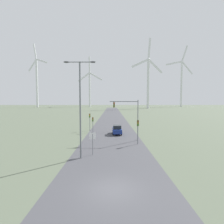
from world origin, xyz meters
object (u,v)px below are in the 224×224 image
(stop_sign_near, at_px, (92,139))
(wind_turbine_far_left, at_px, (37,79))
(traffic_light_mast_overhead, at_px, (129,112))
(wind_turbine_right, at_px, (181,80))
(traffic_light_post_near_right, at_px, (138,126))
(car_approaching, at_px, (117,130))
(traffic_light_post_near_left, at_px, (93,121))
(wind_turbine_center, at_px, (148,78))
(wind_turbine_left, at_px, (90,85))
(traffic_light_post_mid_left, at_px, (90,118))
(streetlamp, at_px, (80,99))

(stop_sign_near, relative_size, wind_turbine_far_left, 0.04)
(traffic_light_mast_overhead, relative_size, wind_turbine_right, 0.09)
(wind_turbine_right, bearing_deg, stop_sign_near, -114.26)
(traffic_light_post_near_right, bearing_deg, traffic_light_mast_overhead, 115.49)
(car_approaching, height_order, wind_turbine_far_left, wind_turbine_far_left)
(car_approaching, relative_size, wind_turbine_right, 0.06)
(traffic_light_post_near_left, xyz_separation_m, wind_turbine_center, (37.04, 123.33, 25.18))
(car_approaching, bearing_deg, traffic_light_mast_overhead, -72.50)
(stop_sign_near, xyz_separation_m, wind_turbine_left, (-24.73, 192.44, 23.83))
(stop_sign_near, xyz_separation_m, traffic_light_mast_overhead, (5.21, 7.98, 2.90))
(traffic_light_post_mid_left, bearing_deg, streetlamp, -85.95)
(traffic_light_post_near_left, distance_m, car_approaching, 5.65)
(stop_sign_near, bearing_deg, car_approaching, 75.95)
(stop_sign_near, relative_size, traffic_light_post_near_left, 0.86)
(wind_turbine_far_left, relative_size, wind_turbine_center, 1.10)
(wind_turbine_far_left, bearing_deg, traffic_light_post_near_left, -63.39)
(streetlamp, bearing_deg, wind_turbine_left, 96.91)
(wind_turbine_left, xyz_separation_m, wind_turbine_right, (112.14, 1.50, 7.39))
(traffic_light_post_near_left, relative_size, car_approaching, 0.79)
(traffic_light_post_near_left, xyz_separation_m, traffic_light_post_near_right, (8.08, -10.13, 0.36))
(stop_sign_near, distance_m, traffic_light_post_near_left, 15.69)
(traffic_light_post_near_left, bearing_deg, traffic_light_post_mid_left, 114.15)
(traffic_light_post_near_right, xyz_separation_m, wind_turbine_left, (-31.14, 186.98, 23.04))
(traffic_light_post_near_right, xyz_separation_m, car_approaching, (-2.99, 8.20, -1.83))
(stop_sign_near, height_order, wind_turbine_far_left, wind_turbine_far_left)
(wind_turbine_far_left, bearing_deg, wind_turbine_right, 6.70)
(wind_turbine_far_left, bearing_deg, traffic_light_mast_overhead, -62.55)
(traffic_light_mast_overhead, relative_size, car_approaching, 1.66)
(stop_sign_near, bearing_deg, wind_turbine_right, 65.74)
(streetlamp, xyz_separation_m, wind_turbine_far_left, (-79.87, 175.44, 24.76))
(streetlamp, xyz_separation_m, traffic_light_post_near_left, (-0.43, 16.90, -4.54))
(streetlamp, distance_m, car_approaching, 16.78)
(stop_sign_near, distance_m, traffic_light_mast_overhead, 9.96)
(stop_sign_near, distance_m, traffic_light_post_mid_left, 17.83)
(wind_turbine_center, bearing_deg, traffic_light_mast_overhead, -102.97)
(wind_turbine_center, distance_m, wind_turbine_right, 75.93)
(traffic_light_post_near_left, xyz_separation_m, car_approaching, (5.09, -1.94, -1.47))
(traffic_light_post_mid_left, relative_size, wind_turbine_center, 0.06)
(traffic_light_mast_overhead, bearing_deg, wind_turbine_center, 77.03)
(streetlamp, bearing_deg, wind_turbine_right, 65.58)
(streetlamp, xyz_separation_m, wind_turbine_right, (88.65, 195.24, 26.25))
(traffic_light_post_mid_left, distance_m, wind_turbine_right, 200.26)
(stop_sign_near, relative_size, traffic_light_post_near_right, 0.75)
(traffic_light_post_near_right, bearing_deg, wind_turbine_right, 66.74)
(traffic_light_post_mid_left, distance_m, wind_turbine_center, 129.49)
(wind_turbine_right, bearing_deg, car_approaching, -114.98)
(car_approaching, distance_m, wind_turbine_left, 182.69)
(traffic_light_mast_overhead, bearing_deg, wind_turbine_far_left, 117.45)
(streetlamp, xyz_separation_m, stop_sign_near, (1.24, 1.31, -4.98))
(wind_turbine_right, bearing_deg, streetlamp, -114.42)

